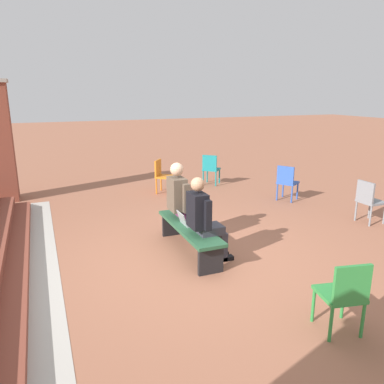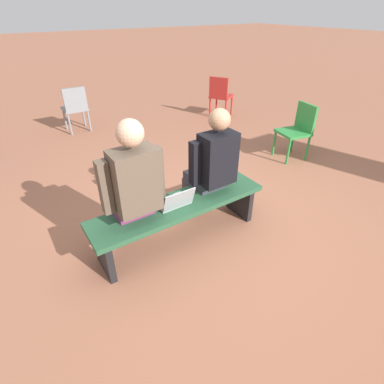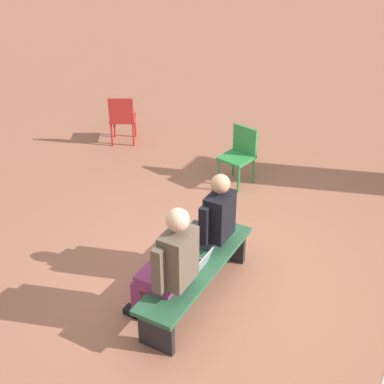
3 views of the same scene
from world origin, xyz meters
The scene contains 7 objects.
ground_plane centered at (0.00, 0.00, 0.00)m, with size 60.00×60.00×0.00m, color #9E6047.
bench centered at (0.33, -0.01, 0.35)m, with size 1.80×0.44×0.45m.
person_student centered at (-0.09, -0.07, 0.71)m, with size 0.53×0.66×1.32m.
person_adult centered at (0.77, -0.08, 0.73)m, with size 0.56×0.71×1.38m.
laptop centered at (0.39, 0.00, 0.50)m, with size 0.32×0.29×0.21m.
plastic_chair_mid_courtyard centered at (-2.23, -0.70, 0.48)m, with size 0.50×0.50×0.84m.
plastic_chair_far_left centered at (-2.49, -2.96, 0.48)m, with size 0.57×0.57×0.84m.
Camera 3 is at (4.17, 2.07, 3.88)m, focal length 50.00 mm.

